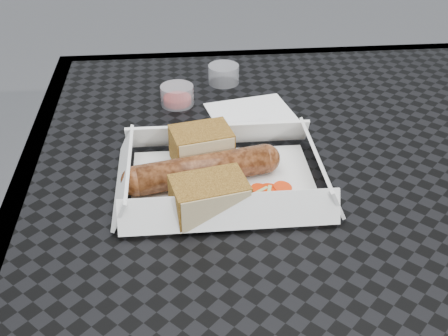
{
  "coord_description": "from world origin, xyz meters",
  "views": [
    {
      "loc": [
        -0.19,
        -0.58,
        1.14
      ],
      "look_at": [
        -0.14,
        -0.03,
        0.78
      ],
      "focal_mm": 45.0,
      "sensor_mm": 36.0,
      "label": 1
    }
  ],
  "objects": [
    {
      "name": "patio_table",
      "position": [
        0.0,
        0.0,
        0.67
      ],
      "size": [
        0.8,
        0.8,
        0.74
      ],
      "color": "black",
      "rests_on": "ground"
    },
    {
      "name": "food_tray",
      "position": [
        -0.14,
        -0.02,
        0.75
      ],
      "size": [
        0.22,
        0.15,
        0.0
      ],
      "primitive_type": "cube",
      "color": "white",
      "rests_on": "patio_table"
    },
    {
      "name": "bratwurst",
      "position": [
        -0.17,
        -0.02,
        0.77
      ],
      "size": [
        0.19,
        0.07,
        0.04
      ],
      "rotation": [
        0.0,
        0.0,
        0.22
      ],
      "color": "brown",
      "rests_on": "food_tray"
    },
    {
      "name": "bread_near",
      "position": [
        -0.16,
        0.02,
        0.77
      ],
      "size": [
        0.08,
        0.07,
        0.05
      ],
      "primitive_type": "cube",
      "rotation": [
        0.0,
        0.0,
        0.22
      ],
      "color": "olive",
      "rests_on": "food_tray"
    },
    {
      "name": "bread_far",
      "position": [
        -0.16,
        -0.08,
        0.77
      ],
      "size": [
        0.09,
        0.07,
        0.04
      ],
      "primitive_type": "cube",
      "rotation": [
        0.0,
        0.0,
        0.22
      ],
      "color": "olive",
      "rests_on": "food_tray"
    },
    {
      "name": "veg_garnish",
      "position": [
        -0.09,
        -0.06,
        0.75
      ],
      "size": [
        0.03,
        0.03,
        0.0
      ],
      "color": "red",
      "rests_on": "food_tray"
    },
    {
      "name": "napkin",
      "position": [
        -0.08,
        0.14,
        0.75
      ],
      "size": [
        0.14,
        0.14,
        0.0
      ],
      "primitive_type": "cube",
      "rotation": [
        0.0,
        0.0,
        0.21
      ],
      "color": "white",
      "rests_on": "patio_table"
    },
    {
      "name": "condiment_cup_sauce",
      "position": [
        -0.19,
        0.19,
        0.76
      ],
      "size": [
        0.05,
        0.05,
        0.03
      ],
      "primitive_type": "cylinder",
      "color": "maroon",
      "rests_on": "patio_table"
    },
    {
      "name": "condiment_cup_empty",
      "position": [
        -0.12,
        0.26,
        0.76
      ],
      "size": [
        0.05,
        0.05,
        0.03
      ],
      "primitive_type": "cylinder",
      "color": "silver",
      "rests_on": "patio_table"
    }
  ]
}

